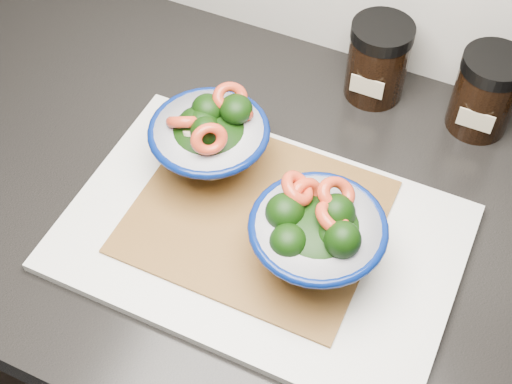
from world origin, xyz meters
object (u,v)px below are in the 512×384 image
at_px(bowl_right, 317,235).
at_px(spice_jar_b, 486,93).
at_px(bowl_left, 210,139).
at_px(cutting_board, 261,237).
at_px(spice_jar_a, 378,60).

xyz_separation_m(bowl_right, spice_jar_b, (0.11, 0.30, -0.01)).
distance_m(bowl_left, spice_jar_b, 0.36).
relative_size(cutting_board, bowl_right, 3.02).
distance_m(cutting_board, bowl_right, 0.09).
bearing_deg(spice_jar_a, bowl_right, -83.74).
xyz_separation_m(bowl_left, spice_jar_a, (0.13, 0.22, -0.01)).
relative_size(bowl_right, spice_jar_b, 1.32).
relative_size(cutting_board, bowl_left, 3.11).
height_order(bowl_right, spice_jar_a, bowl_right).
bearing_deg(bowl_right, spice_jar_b, 69.60).
relative_size(cutting_board, spice_jar_a, 3.98).
bearing_deg(spice_jar_b, bowl_left, -141.45).
bearing_deg(spice_jar_b, cutting_board, -121.83).
relative_size(bowl_left, spice_jar_b, 1.28).
xyz_separation_m(bowl_left, spice_jar_b, (0.28, 0.22, -0.01)).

